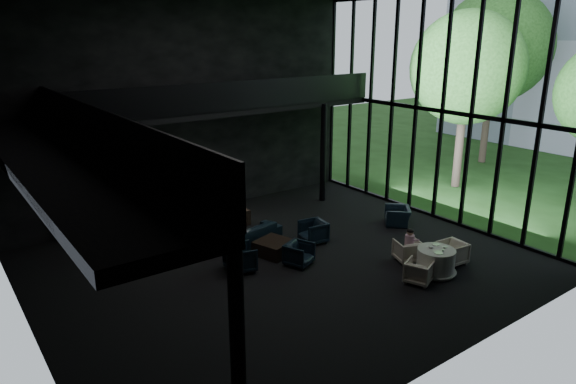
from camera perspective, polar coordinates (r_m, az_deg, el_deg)
floor at (r=15.75m, az=-0.32°, el=-7.85°), size 14.00×12.00×0.02m
wall_back at (r=19.61m, az=-10.80°, el=9.14°), size 14.00×0.04×8.00m
wall_front at (r=10.37m, az=19.44°, el=1.19°), size 14.00×0.04×8.00m
wall_left at (r=11.94m, az=-28.76°, el=2.06°), size 0.04×12.00×8.00m
curtain_wall at (r=19.35m, az=16.78°, el=8.60°), size 0.20×12.00×8.00m
mezzanine_left at (r=12.09m, az=-24.11°, el=2.87°), size 2.00×12.00×0.25m
mezzanine_back at (r=19.19m, az=-6.76°, el=9.14°), size 12.00×2.00×0.25m
railing_left at (r=12.20m, az=-19.88°, el=6.37°), size 0.06×12.00×1.00m
railing_back at (r=18.26m, az=-5.25°, el=10.67°), size 12.00×0.06×1.00m
column_sw at (r=8.22m, az=-5.58°, el=-17.72°), size 0.24×0.24×4.00m
column_nw at (r=18.19m, az=-24.31°, el=0.79°), size 0.24×0.24×4.00m
column_ne at (r=20.89m, az=3.93°, el=4.31°), size 0.24×0.24×4.00m
tree_near at (r=23.65m, az=19.28°, el=12.87°), size 4.80×4.80×7.65m
tree_far at (r=28.88m, az=22.01°, el=14.74°), size 5.60×5.60×8.80m
console at (r=18.03m, az=-9.73°, el=-3.43°), size 2.41×0.55×0.77m
bronze_urn at (r=17.76m, az=-9.96°, el=-0.48°), size 0.72×0.72×1.35m
side_table_left at (r=17.41m, az=-14.32°, el=-4.80°), size 0.55×0.55×0.60m
table_lamp_left at (r=17.10m, az=-14.47°, el=-2.40°), size 0.41×0.41×0.68m
side_table_right at (r=18.71m, az=-5.23°, el=-2.79°), size 0.51×0.51×0.56m
table_lamp_right at (r=18.54m, az=-5.47°, el=-0.43°), size 0.42×0.42×0.70m
sofa at (r=16.96m, az=-4.26°, el=-4.30°), size 2.44×1.08×0.92m
lounge_armchair_west at (r=15.13m, az=-5.34°, el=-7.03°), size 1.07×1.12×0.96m
lounge_armchair_east at (r=17.07m, az=2.83°, el=-4.25°), size 0.89×0.94×0.85m
lounge_armchair_south at (r=15.47m, az=1.23°, el=-6.82°), size 0.93×0.90×0.74m
window_armchair at (r=19.03m, az=12.09°, el=-2.40°), size 1.05×1.07×0.79m
coffee_table at (r=16.24m, az=-1.58°, el=-6.18°), size 1.26×1.26×0.45m
dining_table at (r=15.56m, az=16.07°, el=-7.57°), size 1.23×1.23×0.75m
dining_chair_north at (r=16.15m, az=13.15°, el=-6.31°), size 0.86×0.83×0.70m
dining_chair_east at (r=16.32m, az=17.75°, el=-6.36°), size 0.74×0.79×0.75m
dining_chair_west at (r=14.90m, az=14.34°, el=-8.58°), size 0.79×0.81×0.65m
child at (r=15.97m, az=13.37°, el=-5.03°), size 0.29×0.29×0.61m
plate_a at (r=15.16m, az=16.40°, el=-6.50°), size 0.29×0.29×0.02m
plate_b at (r=15.72m, az=16.08°, el=-5.60°), size 0.28×0.28×0.02m
saucer at (r=15.60m, az=17.01°, el=-5.87°), size 0.22×0.22×0.01m
coffee_cup at (r=15.50m, az=16.98°, el=-5.89°), size 0.09×0.09×0.06m
cereal_bowl at (r=15.42m, az=15.57°, el=-5.90°), size 0.15×0.15×0.07m
cream_pot at (r=15.28m, az=16.85°, el=-6.24°), size 0.07×0.07×0.07m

